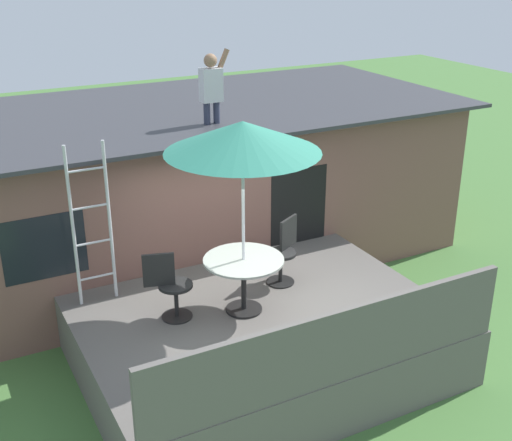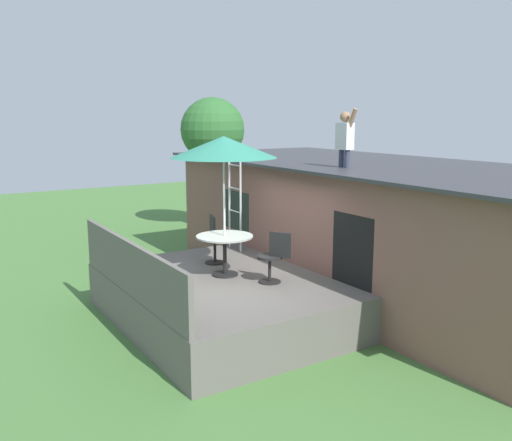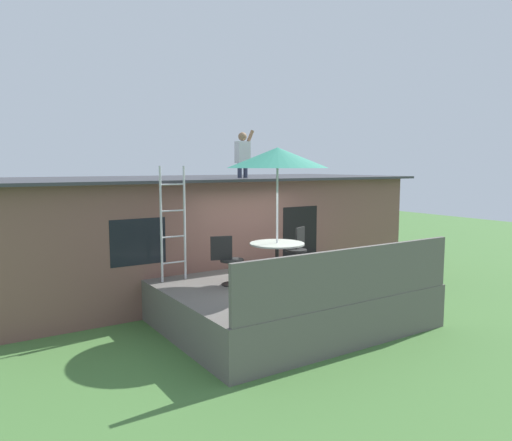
{
  "view_description": "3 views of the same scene",
  "coord_description": "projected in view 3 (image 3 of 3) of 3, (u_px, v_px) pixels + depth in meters",
  "views": [
    {
      "loc": [
        -3.6,
        -6.76,
        5.27
      ],
      "look_at": [
        0.21,
        0.47,
        1.86
      ],
      "focal_mm": 46.84,
      "sensor_mm": 36.0,
      "label": 1
    },
    {
      "loc": [
        8.41,
        -4.7,
        3.7
      ],
      "look_at": [
        0.38,
        0.41,
        1.88
      ],
      "focal_mm": 38.72,
      "sensor_mm": 36.0,
      "label": 2
    },
    {
      "loc": [
        -5.4,
        -7.28,
        3.0
      ],
      "look_at": [
        -0.1,
        0.92,
        1.89
      ],
      "focal_mm": 33.79,
      "sensor_mm": 36.0,
      "label": 3
    }
  ],
  "objects": [
    {
      "name": "house",
      "position": [
        202.0,
        231.0,
        12.17
      ],
      "size": [
        10.5,
        4.5,
        2.72
      ],
      "color": "brown",
      "rests_on": "ground"
    },
    {
      "name": "step_ladder",
      "position": [
        173.0,
        224.0,
        9.18
      ],
      "size": [
        0.52,
        0.04,
        2.2
      ],
      "color": "silver",
      "rests_on": "deck"
    },
    {
      "name": "deck",
      "position": [
        287.0,
        301.0,
        9.28
      ],
      "size": [
        4.63,
        3.66,
        0.8
      ],
      "primitive_type": "cube",
      "color": "#605B56",
      "rests_on": "ground"
    },
    {
      "name": "deck_railing",
      "position": [
        353.0,
        276.0,
        7.7
      ],
      "size": [
        4.53,
        0.08,
        0.9
      ],
      "primitive_type": "cube",
      "color": "#605B56",
      "rests_on": "deck"
    },
    {
      "name": "person_figure",
      "position": [
        243.0,
        151.0,
        11.15
      ],
      "size": [
        0.47,
        0.2,
        1.11
      ],
      "color": "#33384C",
      "rests_on": "house"
    },
    {
      "name": "patio_chair_right",
      "position": [
        298.0,
        250.0,
        10.03
      ],
      "size": [
        0.58,
        0.44,
        0.92
      ],
      "rotation": [
        0.0,
        0.0,
        -2.63
      ],
      "color": "black",
      "rests_on": "deck"
    },
    {
      "name": "patio_table",
      "position": [
        277.0,
        251.0,
        9.14
      ],
      "size": [
        1.04,
        1.04,
        0.74
      ],
      "color": "black",
      "rests_on": "deck"
    },
    {
      "name": "patio_umbrella",
      "position": [
        277.0,
        158.0,
        8.94
      ],
      "size": [
        1.9,
        1.9,
        2.54
      ],
      "color": "silver",
      "rests_on": "deck"
    },
    {
      "name": "patio_chair_left",
      "position": [
        228.0,
        261.0,
        8.88
      ],
      "size": [
        0.61,
        0.44,
        0.92
      ],
      "rotation": [
        0.0,
        0.0,
        -0.28
      ],
      "color": "black",
      "rests_on": "deck"
    },
    {
      "name": "ground_plane",
      "position": [
        286.0,
        321.0,
        9.32
      ],
      "size": [
        40.0,
        40.0,
        0.0
      ],
      "primitive_type": "plane",
      "color": "#477538"
    }
  ]
}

